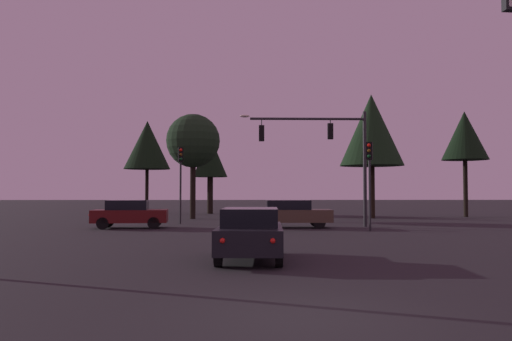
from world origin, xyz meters
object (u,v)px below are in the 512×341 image
traffic_light_corner_right (181,170)px  car_nearside_lane (250,233)px  tree_center_horizon (210,157)px  tree_right_cluster (371,130)px  tree_behind_sign (147,145)px  tree_lot_edge (193,141)px  car_crossing_right (290,213)px  tree_left_far (465,136)px  traffic_signal_mast_arm (327,145)px  traffic_light_corner_left (370,168)px  car_crossing_left (130,214)px

traffic_light_corner_right → car_nearside_lane: size_ratio=1.14×
tree_center_horizon → tree_right_cluster: size_ratio=0.75×
tree_behind_sign → tree_lot_edge: size_ratio=1.10×
car_crossing_right → tree_behind_sign: size_ratio=0.53×
car_crossing_right → traffic_light_corner_right: bearing=152.3°
car_crossing_right → tree_lot_edge: tree_lot_edge is taller
car_crossing_right → tree_center_horizon: bearing=108.0°
car_nearside_lane → tree_right_cluster: (9.19, 22.85, 5.76)m
car_nearside_lane → tree_left_far: bearing=55.5°
traffic_light_corner_right → tree_center_horizon: size_ratio=0.68×
tree_left_far → tree_behind_sign: bearing=165.4°
traffic_light_corner_right → car_nearside_lane: traffic_light_corner_right is taller
car_crossing_right → tree_center_horizon: 18.94m
tree_center_horizon → traffic_signal_mast_arm: bearing=-65.2°
traffic_light_corner_left → tree_lot_edge: (-10.16, 11.36, 2.45)m
car_crossing_left → tree_right_cluster: bearing=32.1°
tree_right_cluster → tree_lot_edge: 13.28m
traffic_signal_mast_arm → tree_left_far: size_ratio=0.87×
tree_lot_edge → tree_right_cluster: bearing=2.8°
traffic_light_corner_right → tree_center_horizon: (0.79, 14.15, 1.71)m
traffic_light_corner_left → car_crossing_left: 13.02m
car_crossing_left → car_nearside_lane: bearing=-63.5°
traffic_signal_mast_arm → tree_center_horizon: (-7.85, 16.96, 0.42)m
traffic_signal_mast_arm → traffic_light_corner_left: traffic_signal_mast_arm is taller
traffic_light_corner_left → tree_lot_edge: bearing=131.8°
traffic_light_corner_left → tree_center_horizon: (-9.53, 19.89, 1.85)m
car_nearside_lane → tree_left_far: (17.00, 24.69, 5.54)m
traffic_signal_mast_arm → tree_left_far: tree_left_far is taller
tree_left_far → traffic_light_corner_left: bearing=-128.2°
car_nearside_lane → car_crossing_right: size_ratio=0.92×
car_nearside_lane → car_crossing_left: (-6.49, 13.00, 0.00)m
car_crossing_right → tree_right_cluster: tree_right_cluster is taller
car_crossing_left → tree_right_cluster: tree_right_cluster is taller
tree_lot_edge → tree_center_horizon: bearing=85.7°
traffic_signal_mast_arm → tree_right_cluster: (4.75, 9.08, 1.94)m
traffic_signal_mast_arm → car_crossing_right: traffic_signal_mast_arm is taller
car_nearside_lane → tree_behind_sign: tree_behind_sign is taller
car_nearside_lane → car_crossing_left: size_ratio=0.99×
traffic_signal_mast_arm → car_crossing_left: (-10.93, -0.77, -3.82)m
car_crossing_left → tree_right_cluster: 19.39m
traffic_light_corner_right → tree_left_far: bearing=20.9°
car_crossing_right → tree_left_far: bearing=38.0°
car_nearside_lane → tree_left_far: size_ratio=0.50×
tree_lot_edge → tree_behind_sign: bearing=119.0°
traffic_light_corner_left → car_nearside_lane: traffic_light_corner_left is taller
car_crossing_left → tree_center_horizon: 18.49m
traffic_signal_mast_arm → tree_center_horizon: bearing=114.8°
traffic_light_corner_left → tree_behind_sign: size_ratio=0.54×
car_crossing_left → car_crossing_right: (8.77, 0.17, 0.00)m
tree_center_horizon → tree_right_cluster: (12.60, -7.89, 1.52)m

